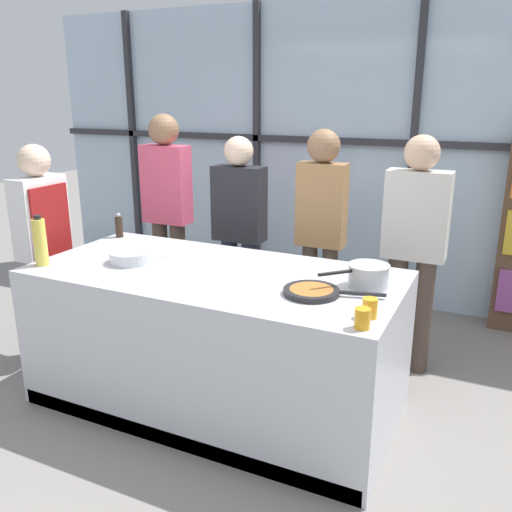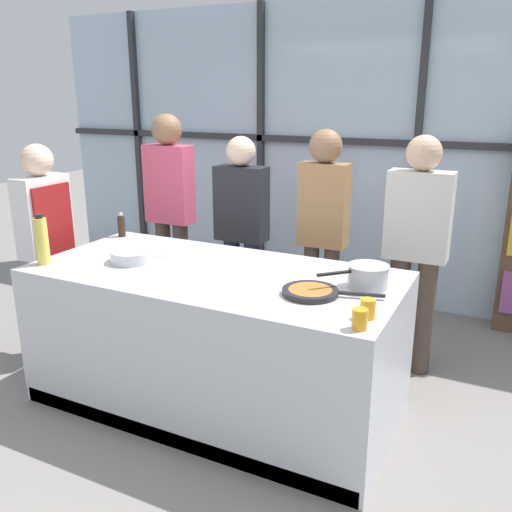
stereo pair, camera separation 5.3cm
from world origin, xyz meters
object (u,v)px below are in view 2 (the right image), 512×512
(spectator_far_left, at_px, (170,204))
(oil_bottle, at_px, (42,241))
(spectator_center_left, at_px, (241,225))
(white_plate, at_px, (161,251))
(saucepan, at_px, (368,276))
(juice_glass_near, at_px, (360,319))
(chef, at_px, (47,239))
(mixing_bowl, at_px, (132,256))
(juice_glass_far, at_px, (368,309))
(frying_pan, at_px, (312,292))
(spectator_center_right, at_px, (323,225))
(pepper_grinder, at_px, (121,226))
(spectator_far_right, at_px, (416,242))

(spectator_far_left, relative_size, oil_bottle, 5.58)
(spectator_center_left, relative_size, white_plate, 6.15)
(white_plate, bearing_deg, spectator_far_left, 120.73)
(saucepan, xyz_separation_m, juice_glass_near, (0.12, -0.57, -0.02))
(chef, bearing_deg, mixing_bowl, 82.56)
(juice_glass_near, xyz_separation_m, juice_glass_far, (0.00, 0.14, 0.00))
(spectator_far_left, xyz_separation_m, frying_pan, (1.72, -1.14, -0.12))
(frying_pan, bearing_deg, spectator_center_right, 106.88)
(oil_bottle, xyz_separation_m, pepper_grinder, (-0.01, 0.77, -0.07))
(juice_glass_near, bearing_deg, spectator_far_left, 144.83)
(saucepan, height_order, juice_glass_near, saucepan)
(frying_pan, bearing_deg, juice_glass_far, -26.98)
(spectator_far_right, xyz_separation_m, juice_glass_near, (0.01, -1.47, -0.01))
(oil_bottle, bearing_deg, spectator_center_left, 63.08)
(mixing_bowl, height_order, juice_glass_far, juice_glass_far)
(juice_glass_far, bearing_deg, oil_bottle, -178.38)
(spectator_center_right, distance_m, mixing_bowl, 1.43)
(chef, height_order, juice_glass_near, chef)
(white_plate, relative_size, oil_bottle, 0.83)
(chef, relative_size, spectator_center_left, 0.99)
(spectator_far_left, xyz_separation_m, spectator_center_left, (0.69, 0.00, -0.11))
(spectator_far_left, xyz_separation_m, pepper_grinder, (-0.02, -0.61, -0.06))
(spectator_far_left, bearing_deg, chef, 66.69)
(chef, bearing_deg, pepper_grinder, 132.85)
(pepper_grinder, bearing_deg, chef, -137.15)
(spectator_center_right, bearing_deg, frying_pan, 106.88)
(mixing_bowl, distance_m, juice_glass_far, 1.63)
(spectator_far_right, height_order, white_plate, spectator_far_right)
(juice_glass_near, bearing_deg, frying_pan, 137.93)
(saucepan, xyz_separation_m, pepper_grinder, (-1.99, 0.29, 0.01))
(mixing_bowl, bearing_deg, pepper_grinder, 135.17)
(mixing_bowl, xyz_separation_m, oil_bottle, (-0.48, -0.29, 0.11))
(spectator_center_right, xyz_separation_m, oil_bottle, (-1.39, -1.38, 0.05))
(oil_bottle, relative_size, juice_glass_far, 3.29)
(spectator_center_left, height_order, white_plate, spectator_center_left)
(spectator_far_left, bearing_deg, juice_glass_far, 147.49)
(spectator_far_left, xyz_separation_m, white_plate, (0.49, -0.83, -0.13))
(spectator_center_left, xyz_separation_m, saucepan, (1.27, -0.90, 0.04))
(spectator_far_left, distance_m, spectator_center_left, 0.70)
(oil_bottle, relative_size, pepper_grinder, 1.74)
(saucepan, xyz_separation_m, juice_glass_far, (0.12, -0.43, -0.02))
(white_plate, relative_size, mixing_bowl, 0.97)
(chef, xyz_separation_m, pepper_grinder, (0.40, 0.37, 0.07))
(spectator_far_left, distance_m, oil_bottle, 1.38)
(spectator_far_left, xyz_separation_m, juice_glass_near, (2.08, -1.47, -0.09))
(oil_bottle, bearing_deg, spectator_center_right, 44.86)
(chef, bearing_deg, frying_pan, 85.59)
(spectator_center_right, height_order, white_plate, spectator_center_right)
(chef, distance_m, spectator_center_right, 2.05)
(juice_glass_near, bearing_deg, spectator_far_right, 90.58)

